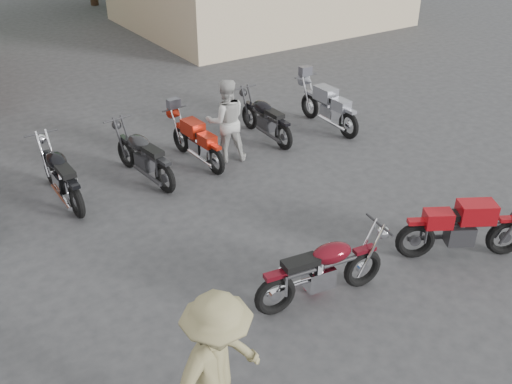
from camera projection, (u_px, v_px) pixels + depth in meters
ground at (345, 291)px, 8.52m from camera, size 90.00×90.00×0.00m
vintage_motorcycle at (324, 266)px, 8.10m from camera, size 2.09×0.95×1.17m
sportbike at (466, 225)px, 9.02m from camera, size 2.11×1.61×1.19m
helmet at (311, 284)px, 8.47m from camera, size 0.29×0.29×0.24m
person_light at (226, 121)px, 11.96m from camera, size 1.04×0.92×1.79m
person_tan at (219, 373)px, 5.87m from camera, size 1.44×1.13×1.96m
row_bike_2 at (60, 172)px, 10.61m from camera, size 0.71×2.04×1.18m
row_bike_3 at (143, 153)px, 11.34m from camera, size 0.92×2.07×1.16m
row_bike_4 at (196, 139)px, 12.02m from camera, size 0.75×1.91×1.08m
row_bike_5 at (265, 116)px, 13.09m from camera, size 0.64×1.93×1.12m
row_bike_6 at (328, 104)px, 13.64m from camera, size 0.69×2.04×1.18m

